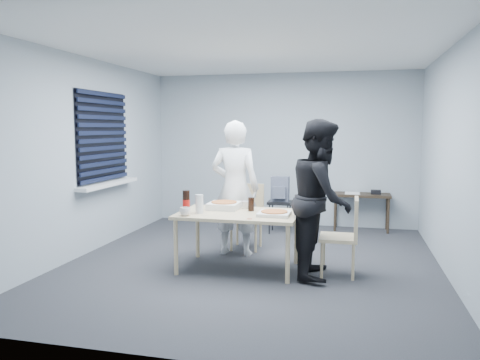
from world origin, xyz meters
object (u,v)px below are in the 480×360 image
(side_table, at_px, (362,198))
(mug_b, at_px, (246,205))
(person_white, at_px, (235,188))
(soda_bottle, at_px, (186,202))
(backpack, at_px, (280,189))
(dining_table, at_px, (238,218))
(stool, at_px, (280,208))
(chair_far, at_px, (248,211))
(chair_right, at_px, (346,231))
(mug_a, at_px, (185,212))
(person_black, at_px, (321,198))

(side_table, height_order, mug_b, mug_b)
(person_white, relative_size, soda_bottle, 6.53)
(mug_b, bearing_deg, backpack, 84.90)
(dining_table, xyz_separation_m, stool, (0.18, 2.05, -0.22))
(stool, xyz_separation_m, mug_b, (-0.16, -1.76, 0.33))
(chair_far, xyz_separation_m, chair_right, (1.36, -0.97, 0.00))
(dining_table, relative_size, side_table, 1.54)
(dining_table, height_order, mug_a, mug_a)
(person_black, relative_size, stool, 3.46)
(person_black, bearing_deg, chair_far, 46.24)
(person_white, bearing_deg, chair_far, -102.28)
(person_black, distance_m, side_table, 2.62)
(person_white, xyz_separation_m, side_table, (1.65, 1.90, -0.36))
(person_black, relative_size, side_table, 1.95)
(soda_bottle, bearing_deg, side_table, 53.48)
(backpack, bearing_deg, person_white, -111.55)
(person_white, height_order, mug_b, person_white)
(chair_far, xyz_separation_m, mug_b, (0.14, -0.74, 0.21))
(stool, distance_m, mug_b, 1.80)
(dining_table, xyz_separation_m, person_white, (-0.20, 0.64, 0.26))
(person_white, distance_m, person_black, 1.33)
(chair_far, distance_m, chair_right, 1.67)
(person_white, distance_m, side_table, 2.54)
(side_table, distance_m, backpack, 1.38)
(dining_table, bearing_deg, backpack, 85.00)
(side_table, distance_m, stool, 1.37)
(chair_far, relative_size, backpack, 2.26)
(chair_right, bearing_deg, side_table, 85.30)
(mug_b, distance_m, soda_bottle, 0.77)
(stool, height_order, mug_a, mug_a)
(chair_far, relative_size, stool, 1.74)
(chair_right, xyz_separation_m, person_black, (-0.28, -0.06, 0.37))
(mug_b, bearing_deg, person_white, 122.89)
(dining_table, bearing_deg, person_white, 107.75)
(dining_table, relative_size, soda_bottle, 5.16)
(stool, bearing_deg, side_table, 21.20)
(dining_table, relative_size, chair_right, 1.57)
(dining_table, xyz_separation_m, chair_far, (-0.12, 1.02, -0.11))
(person_black, bearing_deg, backpack, 20.88)
(mug_a, xyz_separation_m, soda_bottle, (-0.04, 0.14, 0.08))
(mug_a, bearing_deg, soda_bottle, 104.21)
(person_black, relative_size, backpack, 4.49)
(chair_far, height_order, soda_bottle, soda_bottle)
(side_table, bearing_deg, dining_table, -119.64)
(dining_table, height_order, mug_b, mug_b)
(person_white, height_order, mug_a, person_white)
(person_black, relative_size, mug_a, 14.39)
(backpack, bearing_deg, mug_b, -101.35)
(soda_bottle, bearing_deg, chair_far, 69.41)
(chair_far, distance_m, person_black, 1.54)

